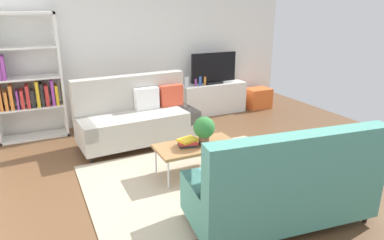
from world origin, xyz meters
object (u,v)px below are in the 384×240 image
(couch_beige, at_px, (137,117))
(tv, at_px, (214,69))
(bookshelf, at_px, (26,83))
(potted_plant, at_px, (204,129))
(coffee_table, at_px, (196,147))
(table_book_0, at_px, (188,145))
(bottle_0, at_px, (196,82))
(bottle_1, at_px, (200,81))
(couch_green, at_px, (281,186))
(storage_trunk, at_px, (258,98))
(bottle_2, at_px, (205,81))
(tv_console, at_px, (213,98))
(vase_0, at_px, (187,81))

(couch_beige, bearing_deg, tv, -157.47)
(bookshelf, bearing_deg, tv, -0.65)
(potted_plant, bearing_deg, couch_beige, 108.36)
(bookshelf, bearing_deg, coffee_table, -50.80)
(potted_plant, distance_m, table_book_0, 0.30)
(bookshelf, relative_size, table_book_0, 8.75)
(coffee_table, height_order, bottle_0, bottle_0)
(couch_beige, distance_m, bottle_1, 1.89)
(couch_green, xyz_separation_m, storage_trunk, (2.38, 3.71, -0.23))
(storage_trunk, relative_size, table_book_0, 2.17)
(couch_beige, height_order, storage_trunk, couch_beige)
(storage_trunk, distance_m, table_book_0, 3.60)
(coffee_table, distance_m, bottle_1, 2.68)
(bookshelf, distance_m, storage_trunk, 4.68)
(coffee_table, xyz_separation_m, table_book_0, (-0.12, 0.01, 0.04))
(bottle_0, relative_size, bottle_1, 0.77)
(couch_green, bearing_deg, couch_beige, 109.70)
(couch_beige, relative_size, bottle_2, 11.66)
(potted_plant, distance_m, bottle_1, 2.64)
(table_book_0, bearing_deg, bottle_0, 61.95)
(bookshelf, height_order, table_book_0, bookshelf)
(tv, distance_m, bookshelf, 3.52)
(storage_trunk, xyz_separation_m, potted_plant, (-2.55, -2.33, 0.42))
(couch_beige, distance_m, tv, 2.22)
(couch_green, xyz_separation_m, bottle_2, (1.06, 3.77, 0.28))
(table_book_0, relative_size, bottle_2, 1.44)
(potted_plant, bearing_deg, bottle_0, 66.66)
(couch_beige, bearing_deg, table_book_0, 97.02)
(tv_console, xyz_separation_m, bookshelf, (-3.52, 0.02, 0.65))
(storage_trunk, relative_size, potted_plant, 1.34)
(vase_0, bearing_deg, bottle_1, -19.30)
(coffee_table, relative_size, potted_plant, 2.84)
(coffee_table, xyz_separation_m, bookshelf, (-1.97, 2.41, 0.58))
(coffee_table, height_order, tv, tv)
(couch_green, relative_size, coffee_table, 1.80)
(bottle_0, bearing_deg, bottle_1, 0.00)
(tv_console, bearing_deg, couch_green, -108.50)
(couch_green, distance_m, storage_trunk, 4.41)
(bottle_1, bearing_deg, tv_console, 7.06)
(coffee_table, distance_m, table_book_0, 0.13)
(storage_trunk, distance_m, potted_plant, 3.48)
(tv, xyz_separation_m, storage_trunk, (1.10, -0.08, -0.73))
(table_book_0, xyz_separation_m, bottle_2, (1.46, 2.34, 0.29))
(bookshelf, relative_size, bottle_2, 12.56)
(bottle_2, bearing_deg, couch_beige, -151.64)
(potted_plant, bearing_deg, tv_console, 59.08)
(bookshelf, height_order, bottle_2, bookshelf)
(bookshelf, xyz_separation_m, bottle_1, (3.20, -0.06, -0.24))
(bottle_1, bearing_deg, couch_green, -104.17)
(couch_green, bearing_deg, tv_console, 78.09)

